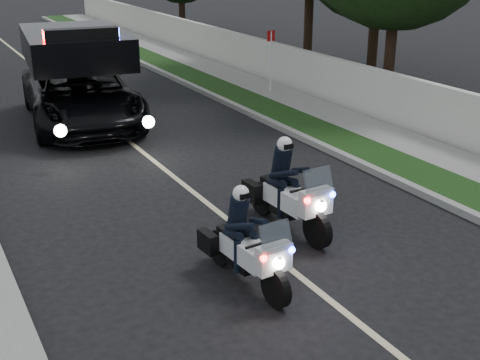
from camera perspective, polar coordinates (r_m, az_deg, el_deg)
name	(u,v)px	position (r m, az deg, el deg)	size (l,w,h in m)	color
ground	(399,356)	(8.65, 14.11, -15.04)	(120.00, 120.00, 0.00)	black
curb_right	(272,123)	(18.22, 2.87, 5.13)	(0.20, 60.00, 0.15)	gray
grass_verge	(292,120)	(18.58, 4.73, 5.40)	(1.20, 60.00, 0.16)	#193814
sidewalk_right	(329,114)	(19.30, 8.00, 5.85)	(1.40, 60.00, 0.16)	gray
property_wall	(357,89)	(19.74, 10.47, 8.05)	(0.22, 60.00, 1.50)	beige
lane_marking	(135,146)	(16.58, -9.39, 3.03)	(0.12, 50.00, 0.01)	#BFB78C
police_moto_left	(245,283)	(9.95, 0.49, -9.22)	(0.65, 1.86, 1.58)	silver
police_moto_right	(287,229)	(11.72, 4.24, -4.41)	(0.71, 2.04, 1.74)	silver
police_suv	(84,123)	(19.02, -13.85, 4.98)	(2.90, 6.25, 3.04)	black
sign_post	(270,95)	(21.91, 2.71, 7.60)	(0.35, 0.35, 2.24)	#B21D0C
tree_right_b	(386,98)	(22.06, 12.99, 7.19)	(6.21, 6.21, 10.34)	#1D3C14
tree_right_c	(370,84)	(24.19, 11.57, 8.46)	(6.07, 6.07, 10.11)	#1A310F
tree_right_d	(307,68)	(26.80, 6.01, 9.94)	(7.90, 7.90, 13.17)	#204015
tree_right_e	(183,33)	(37.33, -5.16, 13.00)	(4.56, 4.56, 7.60)	#183410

